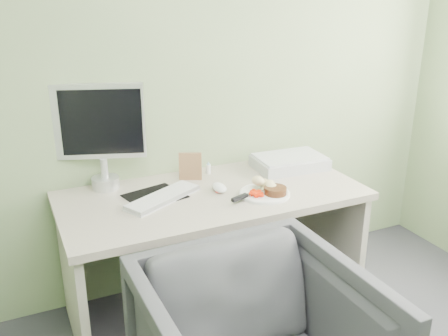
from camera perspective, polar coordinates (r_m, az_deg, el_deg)
name	(u,v)px	position (r m, az deg, el deg)	size (l,w,h in m)	color
wall_back	(185,65)	(2.82, -4.51, 11.68)	(3.50, 3.50, 0.00)	gray
desk	(213,223)	(2.73, -1.28, -6.34)	(1.60, 0.75, 0.73)	#B1A395
plate	(265,194)	(2.62, 4.66, -2.95)	(0.27, 0.27, 0.01)	white
steak	(275,191)	(2.60, 5.90, -2.58)	(0.12, 0.12, 0.04)	black
potato_pile	(266,182)	(2.66, 4.85, -1.64)	(0.12, 0.09, 0.07)	tan
carrot_heap	(258,192)	(2.57, 3.91, -2.75)	(0.07, 0.06, 0.04)	#FC2B05
steak_knife	(245,195)	(2.55, 2.45, -3.15)	(0.26, 0.11, 0.02)	silver
mousepad	(155,196)	(2.62, -7.91, -3.20)	(0.28, 0.24, 0.00)	black
keyboard	(163,197)	(2.57, -6.98, -3.29)	(0.43, 0.13, 0.02)	white
computer_mouse	(219,188)	(2.65, -0.53, -2.26)	(0.07, 0.12, 0.04)	white
photo_frame	(190,166)	(2.80, -3.87, 0.18)	(0.13, 0.01, 0.16)	#A66B4D
eyedrop_bottle	(208,168)	(2.90, -1.79, -0.02)	(0.03, 0.03, 0.08)	white
scanner	(289,163)	(3.02, 7.49, 0.61)	(0.42, 0.28, 0.06)	silver
monitor	(100,131)	(2.69, -13.97, 4.17)	(0.46, 0.19, 0.56)	silver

